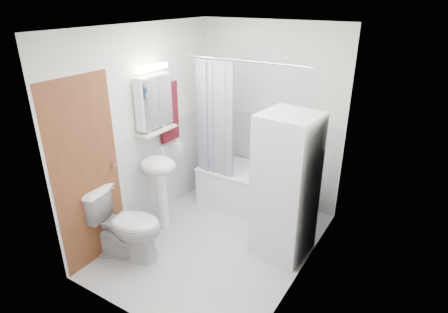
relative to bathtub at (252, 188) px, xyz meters
The scene contains 20 objects.
floor 0.97m from the bathtub, 87.98° to the right, with size 2.60×2.60×0.00m, color silver.
room_walls 1.51m from the bathtub, 87.98° to the right, with size 2.60×2.60×2.60m.
wainscot 0.70m from the bathtub, 87.04° to the right, with size 1.98×2.58×2.58m.
door 1.87m from the bathtub, 121.97° to the right, with size 0.05×2.00×2.00m.
bathtub is the anchor object (origin of this frame).
tub_spout 0.68m from the bathtub, 58.78° to the left, with size 0.04×0.04×0.12m, color silver.
curtain_rod 1.73m from the bathtub, 90.00° to the right, with size 0.02×0.02×1.58m, color silver.
shower_curtain 1.08m from the bathtub, 146.77° to the right, with size 0.55×0.02×1.45m.
sink 1.29m from the bathtub, 126.00° to the right, with size 0.44×0.37×1.04m.
medicine_cabinet 1.75m from the bathtub, 136.78° to the right, with size 0.13×0.50×0.71m.
shelf 1.49m from the bathtub, 136.28° to the right, with size 0.18×0.54×0.03m, color silver.
shower_caddy 0.95m from the bathtub, 52.00° to the left, with size 0.22×0.06×0.02m, color silver.
towel 1.49m from the bathtub, 149.49° to the right, with size 0.07×0.31×0.75m.
washer_dryer 1.07m from the bathtub, 41.17° to the right, with size 0.62×0.61×1.60m.
toilet 1.75m from the bathtub, 113.15° to the right, with size 0.45×0.81×0.79m, color white.
soap_pump 1.16m from the bathtub, 135.32° to the right, with size 0.08×0.17×0.08m, color gray.
shelf_bottle 1.61m from the bathtub, 131.48° to the right, with size 0.07×0.18×0.07m, color gray.
shelf_cup 1.47m from the bathtub, 140.78° to the right, with size 0.10×0.09×0.10m, color gray.
shampoo_a 1.06m from the bathtub, 39.92° to the left, with size 0.13×0.17×0.13m, color gray.
shampoo_b 1.08m from the bathtub, 32.49° to the left, with size 0.08×0.21×0.08m, color navy.
Camera 1 is at (1.96, -3.03, 2.68)m, focal length 30.00 mm.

